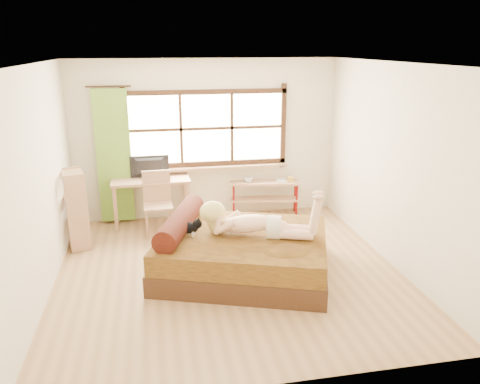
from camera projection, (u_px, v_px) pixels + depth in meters
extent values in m
plane|color=#9E754C|center=(229.00, 271.00, 6.29)|extent=(4.50, 4.50, 0.00)
plane|color=white|center=(227.00, 63.00, 5.48)|extent=(4.50, 4.50, 0.00)
plane|color=silver|center=(207.00, 140.00, 7.99)|extent=(4.50, 0.00, 4.50)
plane|color=silver|center=(273.00, 247.00, 3.78)|extent=(4.50, 0.00, 4.50)
plane|color=silver|center=(39.00, 184.00, 5.48)|extent=(0.00, 4.50, 4.50)
plane|color=silver|center=(393.00, 166.00, 6.28)|extent=(0.00, 4.50, 4.50)
cube|color=#FFEDBF|center=(207.00, 128.00, 7.93)|extent=(2.60, 0.01, 1.30)
cube|color=#AA7C5C|center=(208.00, 168.00, 8.06)|extent=(2.80, 0.16, 0.04)
cube|color=#4F7F22|center=(114.00, 157.00, 7.66)|extent=(0.55, 0.10, 2.20)
cube|color=black|center=(243.00, 263.00, 6.23)|extent=(2.62, 2.35, 0.27)
cube|color=#35230C|center=(243.00, 244.00, 6.15)|extent=(2.56, 2.30, 0.27)
cylinder|color=black|center=(180.00, 222.00, 6.18)|extent=(0.77, 1.49, 0.30)
cube|color=#AA7C5C|center=(150.00, 180.00, 7.71)|extent=(1.29, 0.62, 0.04)
cube|color=#AA7C5C|center=(116.00, 210.00, 7.49)|extent=(0.05, 0.05, 0.76)
cube|color=#AA7C5C|center=(188.00, 204.00, 7.73)|extent=(0.05, 0.05, 0.76)
cube|color=#AA7C5C|center=(116.00, 200.00, 7.93)|extent=(0.05, 0.05, 0.76)
cube|color=#AA7C5C|center=(185.00, 196.00, 8.16)|extent=(0.05, 0.05, 0.76)
imported|color=black|center=(150.00, 167.00, 7.69)|extent=(0.64, 0.10, 0.37)
cube|color=#AA7C5C|center=(158.00, 206.00, 7.40)|extent=(0.46, 0.46, 0.04)
cube|color=#AA7C5C|center=(157.00, 186.00, 7.50)|extent=(0.45, 0.05, 0.51)
cube|color=#AA7C5C|center=(147.00, 226.00, 7.26)|extent=(0.04, 0.04, 0.45)
cube|color=#AA7C5C|center=(172.00, 224.00, 7.33)|extent=(0.04, 0.04, 0.45)
cube|color=#AA7C5C|center=(147.00, 217.00, 7.61)|extent=(0.04, 0.04, 0.45)
cube|color=#AA7C5C|center=(170.00, 215.00, 7.69)|extent=(0.04, 0.04, 0.45)
cube|color=#AA7C5C|center=(265.00, 183.00, 8.23)|extent=(1.24, 0.50, 0.04)
cube|color=#AA7C5C|center=(265.00, 199.00, 8.32)|extent=(1.24, 0.50, 0.03)
cylinder|color=maroon|center=(234.00, 200.00, 8.19)|extent=(0.04, 0.04, 0.61)
cylinder|color=maroon|center=(297.00, 200.00, 8.21)|extent=(0.04, 0.04, 0.61)
cylinder|color=maroon|center=(234.00, 196.00, 8.42)|extent=(0.04, 0.04, 0.61)
cylinder|color=maroon|center=(295.00, 196.00, 8.44)|extent=(0.04, 0.04, 0.61)
cube|color=gold|center=(291.00, 179.00, 8.22)|extent=(0.12, 0.12, 0.08)
imported|color=gray|center=(248.00, 180.00, 8.16)|extent=(0.15, 0.15, 0.10)
imported|color=gray|center=(276.00, 180.00, 8.26)|extent=(0.20, 0.25, 0.02)
cube|color=#AA7C5C|center=(80.00, 243.00, 7.06)|extent=(0.40, 0.53, 0.03)
cube|color=#AA7C5C|center=(77.00, 220.00, 6.95)|extent=(0.40, 0.53, 0.03)
cube|color=#AA7C5C|center=(75.00, 197.00, 6.84)|extent=(0.40, 0.53, 0.03)
cube|color=#AA7C5C|center=(72.00, 173.00, 6.73)|extent=(0.40, 0.53, 0.03)
cube|color=#AA7C5C|center=(78.00, 214.00, 6.69)|extent=(0.28, 0.10, 1.16)
cube|color=#AA7C5C|center=(74.00, 204.00, 7.10)|extent=(0.28, 0.10, 1.16)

